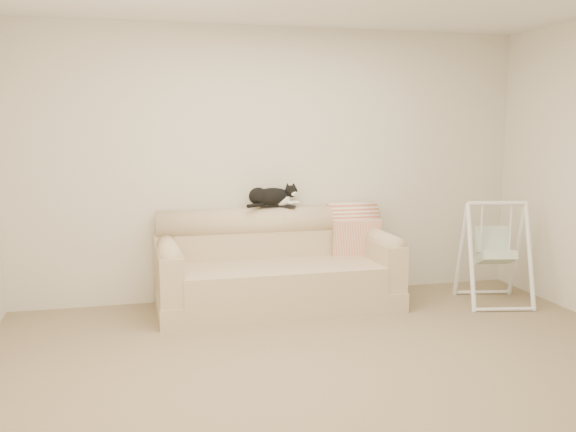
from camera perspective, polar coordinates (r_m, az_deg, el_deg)
The scene contains 8 objects.
ground_plane at distance 4.62m, azimuth 4.63°, elevation -13.31°, with size 5.00×5.00×0.00m, color #7B664C.
room_shell at distance 4.30m, azimuth 4.86°, elevation 5.97°, with size 5.04×4.04×2.60m.
sofa at distance 5.98m, azimuth -1.05°, elevation -4.73°, with size 2.20×0.93×0.90m.
remote_a at distance 6.12m, azimuth -1.65°, elevation 0.88°, with size 0.19×0.08×0.03m.
remote_b at distance 6.13m, azimuth -0.11°, elevation 0.87°, with size 0.17×0.13×0.02m.
tuxedo_cat at distance 6.10m, azimuth -1.46°, elevation 1.76°, with size 0.56×0.33×0.22m.
throw_blanket at distance 6.36m, azimuth 5.74°, elevation -0.56°, with size 0.47×0.38×0.58m.
baby_swing at distance 6.37m, azimuth 17.88°, elevation -3.08°, with size 0.71×0.74×0.98m.
Camera 1 is at (-1.40, -4.06, 1.70)m, focal length 40.00 mm.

